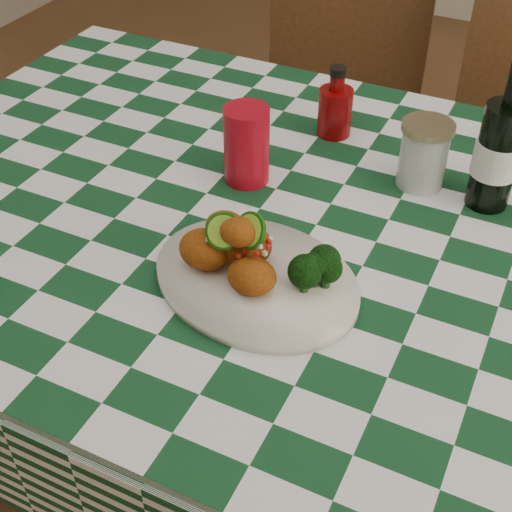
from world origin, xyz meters
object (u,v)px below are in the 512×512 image
at_px(plate, 256,280).
at_px(red_tumbler, 247,145).
at_px(ketchup_bottle, 336,102).
at_px(beer_bottle, 502,138).
at_px(fried_chicken_pile, 242,246).
at_px(wooden_chair_left, 326,140).
at_px(dining_table, 306,381).
at_px(mason_jar, 424,154).

distance_m(plate, red_tumbler, 0.29).
distance_m(plate, ketchup_bottle, 0.47).
bearing_deg(red_tumbler, ketchup_bottle, 69.31).
relative_size(red_tumbler, beer_bottle, 0.55).
height_order(fried_chicken_pile, red_tumbler, red_tumbler).
distance_m(ketchup_bottle, wooden_chair_left, 0.62).
relative_size(dining_table, plate, 5.13).
xyz_separation_m(ketchup_bottle, beer_bottle, (0.32, -0.10, 0.06)).
bearing_deg(dining_table, red_tumbler, 156.36).
bearing_deg(plate, mason_jar, 68.61).
bearing_deg(fried_chicken_pile, dining_table, 74.63).
height_order(red_tumbler, mason_jar, red_tumbler).
distance_m(dining_table, ketchup_bottle, 0.55).
height_order(plate, ketchup_bottle, ketchup_bottle).
height_order(dining_table, plate, plate).
height_order(plate, mason_jar, mason_jar).
bearing_deg(dining_table, beer_bottle, 37.84).
bearing_deg(ketchup_bottle, red_tumbler, -110.69).
xyz_separation_m(plate, beer_bottle, (0.26, 0.36, 0.12)).
bearing_deg(wooden_chair_left, ketchup_bottle, -77.35).
bearing_deg(ketchup_bottle, wooden_chair_left, 110.86).
distance_m(plate, beer_bottle, 0.46).
bearing_deg(wooden_chair_left, beer_bottle, -57.02).
xyz_separation_m(red_tumbler, wooden_chair_left, (-0.09, 0.67, -0.37)).
xyz_separation_m(dining_table, fried_chicken_pile, (-0.05, -0.17, 0.46)).
xyz_separation_m(dining_table, ketchup_bottle, (-0.08, 0.29, 0.46)).
distance_m(plate, mason_jar, 0.39).
distance_m(fried_chicken_pile, beer_bottle, 0.46).
bearing_deg(mason_jar, fried_chicken_pile, -114.35).
relative_size(fried_chicken_pile, red_tumbler, 1.09).
bearing_deg(ketchup_bottle, fried_chicken_pile, -85.88).
xyz_separation_m(ketchup_bottle, mason_jar, (0.20, -0.10, -0.01)).
bearing_deg(mason_jar, plate, -111.39).
relative_size(fried_chicken_pile, mason_jar, 1.27).
distance_m(ketchup_bottle, beer_bottle, 0.34).
xyz_separation_m(dining_table, beer_bottle, (0.24, 0.18, 0.52)).
relative_size(dining_table, wooden_chair_left, 1.73).
height_order(beer_bottle, wooden_chair_left, beer_bottle).
bearing_deg(beer_bottle, ketchup_bottle, 161.96).
distance_m(dining_table, red_tumbler, 0.50).
bearing_deg(fried_chicken_pile, ketchup_bottle, 94.12).
bearing_deg(beer_bottle, fried_chicken_pile, -128.46).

